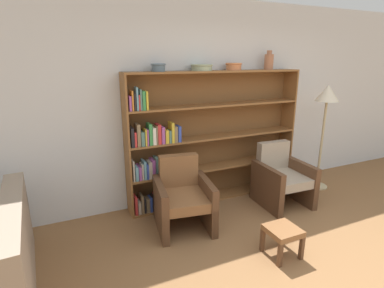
# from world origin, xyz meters

# --- Properties ---
(wall_back) EXTENTS (12.00, 0.06, 2.75)m
(wall_back) POSITION_xyz_m (0.00, 2.36, 1.38)
(wall_back) COLOR silver
(wall_back) RESTS_ON ground
(bookshelf) EXTENTS (2.55, 0.30, 1.83)m
(bookshelf) POSITION_xyz_m (-0.39, 2.19, 0.87)
(bookshelf) COLOR brown
(bookshelf) RESTS_ON ground
(bowl_cream) EXTENTS (0.18, 0.18, 0.09)m
(bowl_cream) POSITION_xyz_m (-0.98, 2.17, 1.88)
(bowl_cream) COLOR slate
(bowl_cream) RESTS_ON bookshelf
(bowl_stoneware) EXTENTS (0.29, 0.29, 0.08)m
(bowl_stoneware) POSITION_xyz_m (-0.40, 2.17, 1.87)
(bowl_stoneware) COLOR gray
(bowl_stoneware) RESTS_ON bookshelf
(bowl_sage) EXTENTS (0.23, 0.23, 0.10)m
(bowl_sage) POSITION_xyz_m (0.09, 2.17, 1.88)
(bowl_sage) COLOR #C67547
(bowl_sage) RESTS_ON bookshelf
(vase_tall) EXTENTS (0.13, 0.13, 0.26)m
(vase_tall) POSITION_xyz_m (0.67, 2.17, 1.94)
(vase_tall) COLOR #A36647
(vase_tall) RESTS_ON bookshelf
(armchair_leather) EXTENTS (0.74, 0.77, 0.84)m
(armchair_leather) POSITION_xyz_m (-0.90, 1.62, 0.37)
(armchair_leather) COLOR brown
(armchair_leather) RESTS_ON ground
(armchair_cushioned) EXTENTS (0.67, 0.71, 0.84)m
(armchair_cushioned) POSITION_xyz_m (0.59, 1.62, 0.37)
(armchair_cushioned) COLOR brown
(armchair_cushioned) RESTS_ON ground
(floor_lamp) EXTENTS (0.34, 0.34, 1.61)m
(floor_lamp) POSITION_xyz_m (1.51, 1.82, 1.36)
(floor_lamp) COLOR tan
(floor_lamp) RESTS_ON ground
(footstool) EXTENTS (0.32, 0.32, 0.32)m
(footstool) POSITION_xyz_m (-0.20, 0.66, 0.25)
(footstool) COLOR brown
(footstool) RESTS_ON ground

